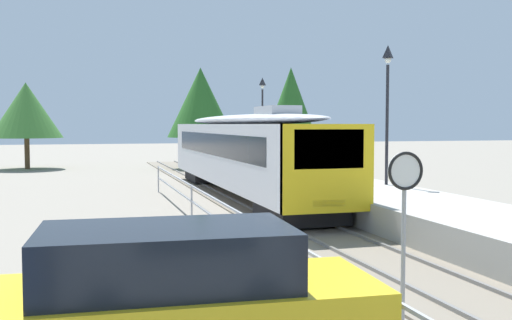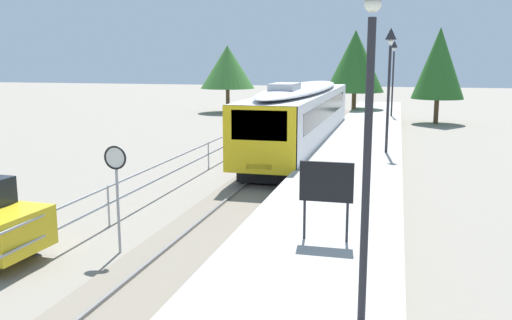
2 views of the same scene
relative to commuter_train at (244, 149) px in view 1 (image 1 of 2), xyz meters
The scene contains 12 objects.
ground_plane 5.93m from the commuter_train, 122.88° to the right, with size 160.00×160.00×0.00m, color gray.
track_rails 5.10m from the commuter_train, 90.00° to the right, with size 3.20×60.00×0.14m.
commuter_train is the anchor object (origin of this frame).
station_platform 5.91m from the commuter_train, 55.00° to the right, with size 3.90×60.00×0.90m, color #A8A59E.
platform_lamp_mid_platform 6.79m from the commuter_train, 44.31° to the right, with size 0.34×0.34×5.35m.
platform_lamp_far_end 13.12m from the commuter_train, 69.45° to the left, with size 0.34×0.34×5.35m.
speed_limit_sign 16.78m from the commuter_train, 96.42° to the right, with size 0.61×0.10×2.81m.
carpark_fence 15.06m from the commuter_train, 102.70° to the right, with size 0.06×36.06×1.25m.
parked_suv_yellow 18.97m from the commuter_train, 107.37° to the right, with size 4.70×2.16×2.04m.
tree_behind_carpark 17.38m from the commuter_train, 85.24° to the left, with size 4.78×4.78×7.28m.
tree_behind_station_far 23.44m from the commuter_train, 117.03° to the left, with size 5.08×5.08×6.24m.
tree_distant_left 17.96m from the commuter_train, 63.74° to the left, with size 3.97×3.97×7.36m.
Camera 1 is at (-6.71, 1.76, 3.23)m, focal length 41.59 mm.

